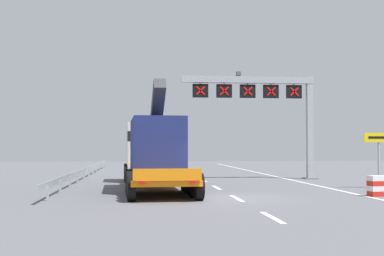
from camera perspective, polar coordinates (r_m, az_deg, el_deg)
name	(u,v)px	position (r m, az deg, el deg)	size (l,w,h in m)	color
ground	(226,198)	(21.72, 3.76, -7.82)	(112.00, 112.00, 0.00)	#5B5B60
lane_markings	(190,174)	(41.40, -0.17, -5.11)	(0.20, 54.26, 0.01)	silver
edge_line_right	(288,179)	(34.78, 10.64, -5.64)	(0.20, 63.00, 0.01)	silver
overhead_lane_gantry	(266,98)	(34.74, 8.21, 3.37)	(9.18, 0.90, 7.20)	#9EA0A5
heavy_haul_truck_orange	(153,150)	(27.83, -4.42, -2.46)	(3.62, 14.16, 5.30)	orange
exit_sign_yellow	(379,146)	(28.30, 20.13, -1.89)	(1.63, 0.15, 2.90)	#9EA0A5
crash_barrier_striped	(380,186)	(23.95, 20.23, -6.08)	(1.06, 0.63, 0.90)	red
guardrail_left	(88,169)	(37.40, -11.50, -4.53)	(0.13, 35.71, 0.76)	#999EA3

